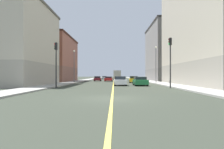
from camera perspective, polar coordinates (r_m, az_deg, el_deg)
ground_plane at (r=13.56m, az=0.02°, el=-6.96°), size 400.00×400.00×0.00m
sidewalk_left at (r=63.10m, az=8.75°, el=-1.58°), size 3.08×168.00×0.15m
sidewalk_right at (r=63.15m, az=-7.67°, el=-1.58°), size 3.08×168.00×0.15m
lane_center_stripe at (r=62.48m, az=0.54°, el=-1.66°), size 0.16×154.00×0.01m
building_left_near at (r=36.01m, az=28.37°, el=14.76°), size 11.88×24.46×21.73m
building_left_mid at (r=58.79m, az=16.75°, el=6.06°), size 11.88×19.16×15.98m
building_right_corner at (r=34.84m, az=-27.86°, el=7.74°), size 11.88×15.30×12.77m
building_right_midblock at (r=51.25m, az=-18.15°, el=4.27°), size 11.88×16.94×11.14m
traffic_light_left_near at (r=25.23m, az=16.62°, el=5.28°), size 0.40×0.32×6.20m
traffic_light_right_near at (r=25.30m, az=-16.01°, el=4.53°), size 0.40×0.32×5.65m
street_lamp_left_near at (r=38.11m, az=12.70°, el=3.97°), size 0.36×0.36×6.93m
street_lamp_right_near at (r=40.76m, az=-10.99°, el=3.43°), size 0.36×0.36×6.57m
car_black at (r=40.37m, az=1.98°, el=-1.60°), size 1.83×3.95×1.23m
car_maroon at (r=53.45m, az=-4.22°, el=-1.22°), size 1.84×4.07×1.30m
car_red at (r=51.30m, az=-1.00°, el=-1.28°), size 2.08×4.64×1.25m
car_yellow at (r=41.46m, az=6.32°, el=-1.48°), size 1.94×4.09×1.40m
car_green at (r=30.11m, az=8.20°, el=-1.96°), size 1.97×4.33×1.34m
car_silver at (r=79.51m, az=-2.18°, el=-0.92°), size 2.01×4.17×1.21m
car_white at (r=30.22m, az=2.34°, el=-1.95°), size 1.96×4.05×1.41m
box_truck at (r=66.08m, az=1.50°, el=-0.15°), size 2.51×7.70×3.13m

